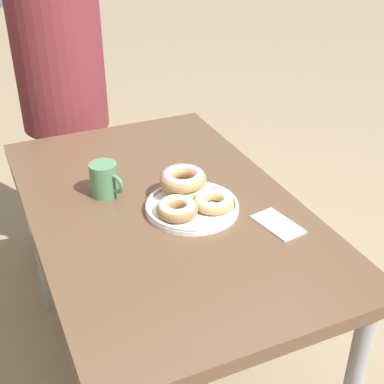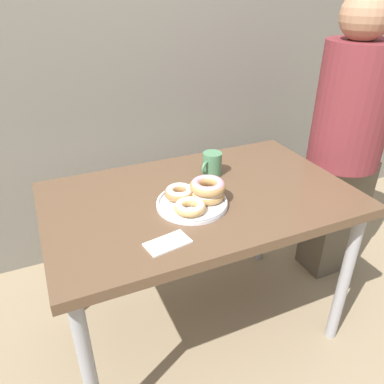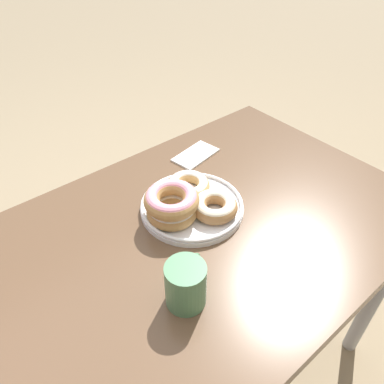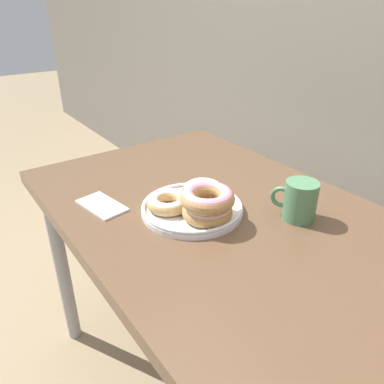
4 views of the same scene
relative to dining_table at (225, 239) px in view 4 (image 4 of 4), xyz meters
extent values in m
cube|color=brown|center=(0.00, 0.00, 0.06)|extent=(1.22, 0.76, 0.04)
cylinder|color=#99999E|center=(-0.55, -0.32, -0.31)|extent=(0.05, 0.05, 0.70)
cylinder|color=#99999E|center=(-0.55, 0.32, -0.31)|extent=(0.05, 0.05, 0.70)
cylinder|color=white|center=(-0.07, -0.07, 0.09)|extent=(0.27, 0.27, 0.01)
torus|color=white|center=(-0.07, -0.07, 0.10)|extent=(0.27, 0.27, 0.01)
torus|color=#B2844C|center=(0.00, -0.07, 0.11)|extent=(0.17, 0.17, 0.04)
torus|color=white|center=(0.00, -0.07, 0.12)|extent=(0.16, 0.16, 0.03)
torus|color=#9E7042|center=(-0.09, -0.01, 0.11)|extent=(0.12, 0.12, 0.04)
torus|color=silver|center=(-0.09, -0.01, 0.12)|extent=(0.11, 0.11, 0.03)
torus|color=tan|center=(-0.10, -0.12, 0.11)|extent=(0.13, 0.13, 0.03)
torus|color=white|center=(-0.10, -0.12, 0.12)|extent=(0.12, 0.12, 0.03)
torus|color=#B2844C|center=(0.00, -0.07, 0.15)|extent=(0.19, 0.19, 0.04)
torus|color=pink|center=(0.00, -0.07, 0.16)|extent=(0.18, 0.18, 0.03)
cylinder|color=#4C7F56|center=(0.12, 0.14, 0.13)|extent=(0.08, 0.08, 0.10)
cylinder|color=#382114|center=(0.12, 0.14, 0.18)|extent=(0.07, 0.07, 0.00)
torus|color=#4C7F56|center=(0.08, 0.12, 0.13)|extent=(0.06, 0.04, 0.06)
cube|color=white|center=(-0.23, -0.25, 0.08)|extent=(0.16, 0.10, 0.01)
camera|label=1|loc=(-1.26, 0.47, 0.91)|focal=50.00mm
camera|label=2|loc=(-0.56, -1.18, 0.82)|focal=35.00mm
camera|label=3|loc=(0.40, 0.49, 0.75)|focal=35.00mm
camera|label=4|loc=(0.64, -0.57, 0.59)|focal=35.00mm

